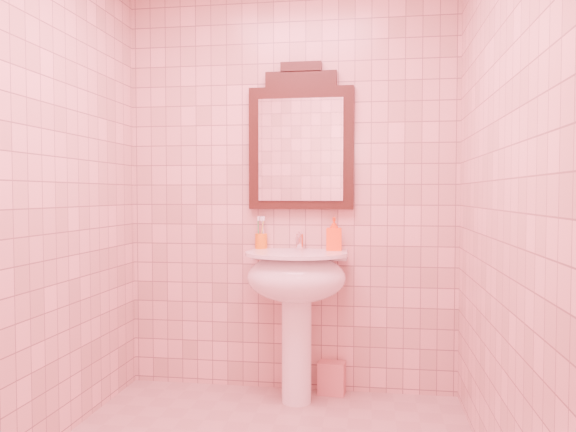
% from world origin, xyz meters
% --- Properties ---
extents(back_wall, '(2.00, 0.02, 2.50)m').
position_xyz_m(back_wall, '(0.00, 1.10, 1.25)').
color(back_wall, beige).
rests_on(back_wall, floor).
extents(pedestal_sink, '(0.58, 0.58, 0.86)m').
position_xyz_m(pedestal_sink, '(0.07, 0.87, 0.66)').
color(pedestal_sink, white).
rests_on(pedestal_sink, floor).
extents(faucet, '(0.04, 0.16, 0.11)m').
position_xyz_m(faucet, '(0.07, 1.01, 0.92)').
color(faucet, white).
rests_on(faucet, pedestal_sink).
extents(mirror, '(0.63, 0.06, 0.88)m').
position_xyz_m(mirror, '(0.07, 1.07, 1.51)').
color(mirror, black).
rests_on(mirror, back_wall).
extents(toothbrush_cup, '(0.07, 0.07, 0.17)m').
position_xyz_m(toothbrush_cup, '(-0.17, 1.05, 0.91)').
color(toothbrush_cup, orange).
rests_on(toothbrush_cup, pedestal_sink).
extents(soap_dispenser, '(0.09, 0.09, 0.20)m').
position_xyz_m(soap_dispenser, '(0.28, 1.00, 0.96)').
color(soap_dispenser, '#FC4915').
rests_on(soap_dispenser, pedestal_sink).
extents(towel, '(0.17, 0.12, 0.19)m').
position_xyz_m(towel, '(0.26, 1.04, 0.10)').
color(towel, tan).
rests_on(towel, floor).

